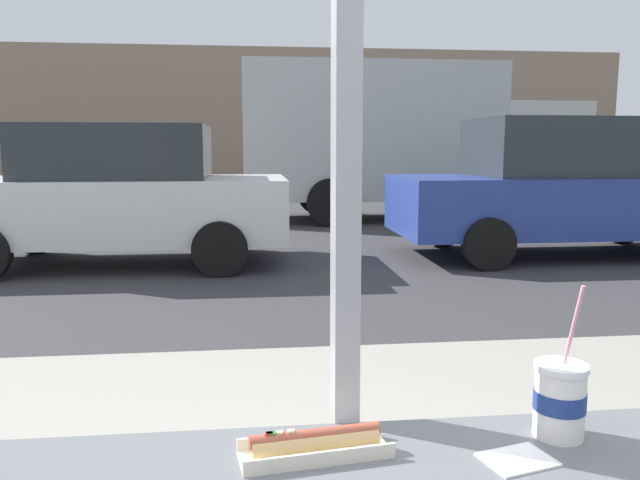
{
  "coord_description": "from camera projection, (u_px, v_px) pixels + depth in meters",
  "views": [
    {
      "loc": [
        -0.19,
        -1.13,
        1.48
      ],
      "look_at": [
        0.28,
        3.0,
        0.86
      ],
      "focal_mm": 35.19,
      "sensor_mm": 36.0,
      "label": 1
    }
  ],
  "objects": [
    {
      "name": "building_facade_far",
      "position": [
        253.0,
        118.0,
        23.34
      ],
      "size": [
        28.0,
        1.2,
        5.04
      ],
      "primitive_type": "cube",
      "color": "gray",
      "rests_on": "ground"
    },
    {
      "name": "napkin_wrapper",
      "position": [
        518.0,
        460.0,
        1.1
      ],
      "size": [
        0.14,
        0.12,
        0.0
      ],
      "primitive_type": "cube",
      "rotation": [
        0.0,
        0.0,
        0.26
      ],
      "color": "white",
      "rests_on": "window_counter"
    },
    {
      "name": "parked_car_white",
      "position": [
        118.0,
        195.0,
        7.83
      ],
      "size": [
        4.19,
        2.02,
        1.74
      ],
      "color": "silver",
      "rests_on": "ground"
    },
    {
      "name": "sidewalk_strip",
      "position": [
        294.0,
        455.0,
        2.92
      ],
      "size": [
        16.0,
        2.8,
        0.11
      ],
      "primitive_type": "cube",
      "color": "#9E998E",
      "rests_on": "ground"
    },
    {
      "name": "box_truck",
      "position": [
        402.0,
        138.0,
        12.76
      ],
      "size": [
        6.77,
        2.44,
        3.07
      ],
      "color": "beige",
      "rests_on": "ground"
    },
    {
      "name": "soda_cup_right",
      "position": [
        560.0,
        399.0,
        1.19
      ],
      "size": [
        0.1,
        0.1,
        0.3
      ],
      "color": "white",
      "rests_on": "window_counter"
    },
    {
      "name": "hotdog_tray_near",
      "position": [
        315.0,
        444.0,
        1.12
      ],
      "size": [
        0.28,
        0.13,
        0.05
      ],
      "color": "beige",
      "rests_on": "window_counter"
    },
    {
      "name": "parked_car_blue",
      "position": [
        566.0,
        188.0,
        8.48
      ],
      "size": [
        4.61,
        2.01,
        1.85
      ],
      "color": "#283D93",
      "rests_on": "ground"
    },
    {
      "name": "ground_plane",
      "position": [
        263.0,
        248.0,
        9.21
      ],
      "size": [
        60.0,
        60.0,
        0.0
      ],
      "primitive_type": "plane",
      "color": "#38383A"
    }
  ]
}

